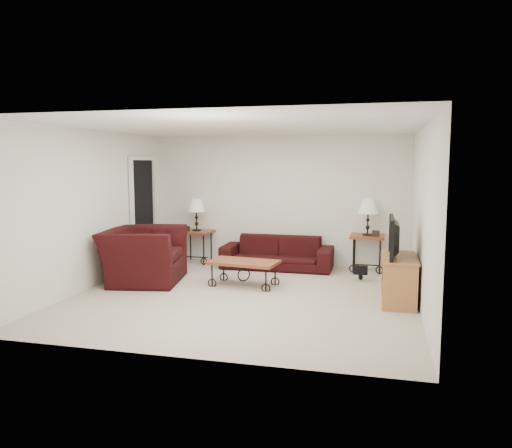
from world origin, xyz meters
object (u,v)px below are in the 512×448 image
(armchair, at_px, (144,255))
(lamp_left, at_px, (196,215))
(tv_stand, at_px, (399,279))
(backpack, at_px, (361,266))
(side_table_right, at_px, (367,253))
(lamp_right, at_px, (368,217))
(side_table_left, at_px, (197,247))
(sofa, at_px, (277,253))
(coffee_table, at_px, (244,273))
(television, at_px, (399,237))

(armchair, bearing_deg, lamp_left, -19.11)
(tv_stand, relative_size, backpack, 2.31)
(side_table_right, height_order, lamp_right, lamp_right)
(side_table_left, distance_m, armchair, 1.78)
(sofa, relative_size, armchair, 1.50)
(side_table_right, height_order, tv_stand, side_table_right)
(tv_stand, height_order, backpack, tv_stand)
(lamp_right, relative_size, tv_stand, 0.61)
(lamp_right, bearing_deg, sofa, -173.78)
(side_table_right, xyz_separation_m, armchair, (-3.61, -1.76, 0.11))
(side_table_left, bearing_deg, coffee_table, -49.00)
(sofa, relative_size, side_table_right, 3.10)
(side_table_left, distance_m, television, 4.34)
(sofa, relative_size, side_table_left, 3.23)
(sofa, bearing_deg, side_table_left, 173.86)
(lamp_right, bearing_deg, lamp_left, 180.00)
(tv_stand, bearing_deg, television, 180.00)
(lamp_left, relative_size, tv_stand, 0.59)
(side_table_right, bearing_deg, lamp_left, 180.00)
(tv_stand, bearing_deg, side_table_right, 103.99)
(sofa, xyz_separation_m, lamp_left, (-1.67, 0.18, 0.66))
(television, bearing_deg, coffee_table, -98.73)
(side_table_right, relative_size, armchair, 0.49)
(side_table_right, relative_size, coffee_table, 0.61)
(side_table_right, distance_m, tv_stand, 2.06)
(backpack, bearing_deg, tv_stand, -83.25)
(side_table_left, relative_size, side_table_right, 0.96)
(coffee_table, bearing_deg, lamp_left, 131.00)
(sofa, xyz_separation_m, coffee_table, (-0.25, -1.45, -0.10))
(sofa, bearing_deg, lamp_left, 173.86)
(side_table_right, xyz_separation_m, coffee_table, (-1.90, -1.63, -0.13))
(lamp_left, height_order, coffee_table, lamp_left)
(lamp_left, xyz_separation_m, tv_stand, (3.82, -2.00, -0.63))
(sofa, bearing_deg, backpack, -19.99)
(lamp_right, distance_m, armchair, 4.05)
(backpack, bearing_deg, sofa, 141.95)
(sofa, relative_size, coffee_table, 1.89)
(armchair, bearing_deg, backpack, -84.05)
(side_table_right, relative_size, tv_stand, 0.61)
(lamp_left, distance_m, armchair, 1.85)
(lamp_left, distance_m, lamp_right, 3.32)
(lamp_left, xyz_separation_m, backpack, (3.24, -0.75, -0.72))
(lamp_left, height_order, television, lamp_left)
(television, bearing_deg, lamp_right, -166.55)
(sofa, height_order, side_table_left, side_table_left)
(side_table_left, relative_size, coffee_table, 0.58)
(side_table_right, bearing_deg, tv_stand, -76.01)
(lamp_right, bearing_deg, side_table_left, 180.00)
(coffee_table, bearing_deg, television, -8.73)
(lamp_right, bearing_deg, tv_stand, -76.01)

